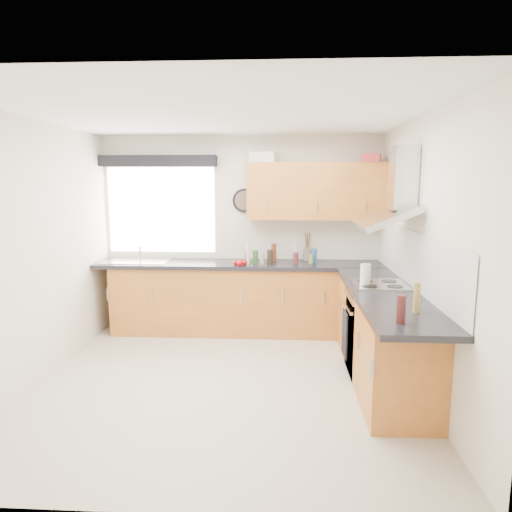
# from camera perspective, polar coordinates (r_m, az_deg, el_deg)

# --- Properties ---
(ground_plane) EXTENTS (3.60, 3.60, 0.00)m
(ground_plane) POSITION_cam_1_polar(r_m,az_deg,el_deg) (4.59, -3.85, -15.39)
(ground_plane) COLOR beige
(ceiling) EXTENTS (3.60, 3.60, 0.02)m
(ceiling) POSITION_cam_1_polar(r_m,az_deg,el_deg) (4.22, -4.23, 17.22)
(ceiling) COLOR white
(ceiling) RESTS_ON wall_back
(wall_back) EXTENTS (3.60, 0.02, 2.50)m
(wall_back) POSITION_cam_1_polar(r_m,az_deg,el_deg) (6.00, -1.88, 2.88)
(wall_back) COLOR silver
(wall_back) RESTS_ON ground_plane
(wall_front) EXTENTS (3.60, 0.02, 2.50)m
(wall_front) POSITION_cam_1_polar(r_m,az_deg,el_deg) (2.49, -9.24, -6.25)
(wall_front) COLOR silver
(wall_front) RESTS_ON ground_plane
(wall_left) EXTENTS (0.02, 3.60, 2.50)m
(wall_left) POSITION_cam_1_polar(r_m,az_deg,el_deg) (4.80, -25.88, 0.37)
(wall_left) COLOR silver
(wall_left) RESTS_ON ground_plane
(wall_right) EXTENTS (0.02, 3.60, 2.50)m
(wall_right) POSITION_cam_1_polar(r_m,az_deg,el_deg) (4.38, 20.01, -0.01)
(wall_right) COLOR silver
(wall_right) RESTS_ON ground_plane
(window) EXTENTS (1.40, 0.02, 1.10)m
(window) POSITION_cam_1_polar(r_m,az_deg,el_deg) (6.15, -11.74, 5.65)
(window) COLOR silver
(window) RESTS_ON wall_back
(window_blind) EXTENTS (1.50, 0.18, 0.14)m
(window_blind) POSITION_cam_1_polar(r_m,az_deg,el_deg) (6.06, -12.16, 11.55)
(window_blind) COLOR black
(window_blind) RESTS_ON wall_back
(splashback) EXTENTS (0.01, 3.00, 0.54)m
(splashback) POSITION_cam_1_polar(r_m,az_deg,el_deg) (4.68, 18.80, -0.27)
(splashback) COLOR white
(splashback) RESTS_ON wall_right
(base_cab_back) EXTENTS (3.00, 0.58, 0.86)m
(base_cab_back) POSITION_cam_1_polar(r_m,az_deg,el_deg) (5.88, -3.06, -5.40)
(base_cab_back) COLOR #A45E24
(base_cab_back) RESTS_ON ground_plane
(base_cab_corner) EXTENTS (0.60, 0.60, 0.86)m
(base_cab_corner) POSITION_cam_1_polar(r_m,az_deg,el_deg) (5.91, 12.60, -5.52)
(base_cab_corner) COLOR #A45E24
(base_cab_corner) RESTS_ON ground_plane
(base_cab_right) EXTENTS (0.58, 2.10, 0.86)m
(base_cab_right) POSITION_cam_1_polar(r_m,az_deg,el_deg) (4.65, 15.44, -9.72)
(base_cab_right) COLOR #A45E24
(base_cab_right) RESTS_ON ground_plane
(worktop_back) EXTENTS (3.60, 0.62, 0.05)m
(worktop_back) POSITION_cam_1_polar(r_m,az_deg,el_deg) (5.76, -2.12, -1.06)
(worktop_back) COLOR black
(worktop_back) RESTS_ON base_cab_back
(worktop_right) EXTENTS (0.62, 2.42, 0.05)m
(worktop_right) POSITION_cam_1_polar(r_m,az_deg,el_deg) (4.38, 15.98, -4.70)
(worktop_right) COLOR black
(worktop_right) RESTS_ON base_cab_right
(sink) EXTENTS (0.84, 0.46, 0.10)m
(sink) POSITION_cam_1_polar(r_m,az_deg,el_deg) (6.02, -14.84, -0.29)
(sink) COLOR #B8B8B8
(sink) RESTS_ON worktop_back
(oven) EXTENTS (0.56, 0.58, 0.85)m
(oven) POSITION_cam_1_polar(r_m,az_deg,el_deg) (4.78, 14.94, -9.20)
(oven) COLOR black
(oven) RESTS_ON ground_plane
(hob_plate) EXTENTS (0.52, 0.52, 0.01)m
(hob_plate) POSITION_cam_1_polar(r_m,az_deg,el_deg) (4.65, 15.19, -3.44)
(hob_plate) COLOR #B8B8B8
(hob_plate) RESTS_ON worktop_right
(extractor_hood) EXTENTS (0.52, 0.78, 0.66)m
(extractor_hood) POSITION_cam_1_polar(r_m,az_deg,el_deg) (4.57, 16.87, 7.06)
(extractor_hood) COLOR #B8B8B8
(extractor_hood) RESTS_ON wall_right
(upper_cabinets) EXTENTS (1.70, 0.35, 0.70)m
(upper_cabinets) POSITION_cam_1_polar(r_m,az_deg,el_deg) (5.78, 7.44, 8.03)
(upper_cabinets) COLOR #A45E24
(upper_cabinets) RESTS_ON wall_back
(washing_machine) EXTENTS (0.57, 0.56, 0.79)m
(washing_machine) POSITION_cam_1_polar(r_m,az_deg,el_deg) (5.96, -7.58, -5.61)
(washing_machine) COLOR silver
(washing_machine) RESTS_ON ground_plane
(wall_clock) EXTENTS (0.31, 0.04, 0.31)m
(wall_clock) POSITION_cam_1_polar(r_m,az_deg,el_deg) (5.93, -1.45, 6.94)
(wall_clock) COLOR black
(wall_clock) RESTS_ON wall_back
(casserole) EXTENTS (0.37, 0.30, 0.13)m
(casserole) POSITION_cam_1_polar(r_m,az_deg,el_deg) (5.84, 0.97, 12.20)
(casserole) COLOR silver
(casserole) RESTS_ON upper_cabinets
(storage_box) EXTENTS (0.25, 0.23, 0.10)m
(storage_box) POSITION_cam_1_polar(r_m,az_deg,el_deg) (5.77, 14.19, 11.79)
(storage_box) COLOR #B8302F
(storage_box) RESTS_ON upper_cabinets
(utensil_pot) EXTENTS (0.13, 0.13, 0.15)m
(utensil_pot) POSITION_cam_1_polar(r_m,az_deg,el_deg) (5.93, 6.41, 0.15)
(utensil_pot) COLOR #7C695A
(utensil_pot) RESTS_ON worktop_back
(kitchen_roll) EXTENTS (0.11, 0.11, 0.22)m
(kitchen_roll) POSITION_cam_1_polar(r_m,az_deg,el_deg) (4.56, 13.51, -2.32)
(kitchen_roll) COLOR silver
(kitchen_roll) RESTS_ON worktop_right
(tomato_cluster) EXTENTS (0.17, 0.17, 0.07)m
(tomato_cluster) POSITION_cam_1_polar(r_m,az_deg,el_deg) (5.55, -2.01, -0.84)
(tomato_cluster) COLOR #A3080A
(tomato_cluster) RESTS_ON worktop_back
(jar_0) EXTENTS (0.06, 0.06, 0.14)m
(jar_0) POSITION_cam_1_polar(r_m,az_deg,el_deg) (5.69, 5.01, -0.27)
(jar_0) COLOR #561E21
(jar_0) RESTS_ON worktop_back
(jar_1) EXTENTS (0.08, 0.08, 0.19)m
(jar_1) POSITION_cam_1_polar(r_m,az_deg,el_deg) (5.59, 1.76, -0.15)
(jar_1) COLOR black
(jar_1) RESTS_ON worktop_back
(jar_2) EXTENTS (0.04, 0.04, 0.24)m
(jar_2) POSITION_cam_1_polar(r_m,az_deg,el_deg) (5.81, 4.99, 0.43)
(jar_2) COLOR #B2AB98
(jar_2) RESTS_ON worktop_back
(jar_3) EXTENTS (0.05, 0.05, 0.12)m
(jar_3) POSITION_cam_1_polar(r_m,az_deg,el_deg) (5.70, 6.87, -0.38)
(jar_3) COLOR olive
(jar_3) RESTS_ON worktop_back
(jar_4) EXTENTS (0.07, 0.07, 0.17)m
(jar_4) POSITION_cam_1_polar(r_m,az_deg,el_deg) (5.63, -0.09, -0.14)
(jar_4) COLOR #214E1C
(jar_4) RESTS_ON worktop_back
(jar_5) EXTENTS (0.05, 0.05, 0.26)m
(jar_5) POSITION_cam_1_polar(r_m,az_deg,el_deg) (5.63, -0.99, 0.30)
(jar_5) COLOR #B9AF9E
(jar_5) RESTS_ON worktop_back
(jar_6) EXTENTS (0.06, 0.06, 0.18)m
(jar_6) POSITION_cam_1_polar(r_m,az_deg,el_deg) (5.77, 7.29, 0.05)
(jar_6) COLOR #195379
(jar_6) RESTS_ON worktop_back
(jar_7) EXTENTS (0.07, 0.07, 0.12)m
(jar_7) POSITION_cam_1_polar(r_m,az_deg,el_deg) (5.77, -1.05, -0.17)
(jar_7) COLOR #481A1B
(jar_7) RESTS_ON worktop_back
(jar_8) EXTENTS (0.07, 0.07, 0.23)m
(jar_8) POSITION_cam_1_polar(r_m,az_deg,el_deg) (5.80, 2.22, 0.42)
(jar_8) COLOR maroon
(jar_8) RESTS_ON worktop_back
(jar_9) EXTENTS (0.05, 0.05, 0.15)m
(jar_9) POSITION_cam_1_polar(r_m,az_deg,el_deg) (5.62, 0.78, -0.30)
(jar_9) COLOR gray
(jar_9) RESTS_ON worktop_back
(bottle_0) EXTENTS (0.07, 0.07, 0.21)m
(bottle_0) POSITION_cam_1_polar(r_m,az_deg,el_deg) (3.43, 17.68, -6.36)
(bottle_0) COLOR #401716
(bottle_0) RESTS_ON worktop_right
(bottle_1) EXTENTS (0.05, 0.05, 0.24)m
(bottle_1) POSITION_cam_1_polar(r_m,az_deg,el_deg) (3.74, 19.45, -4.94)
(bottle_1) COLOR olive
(bottle_1) RESTS_ON worktop_right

